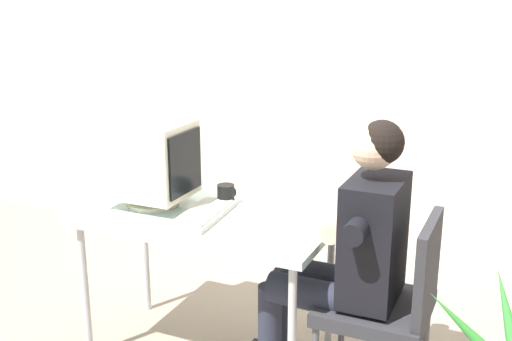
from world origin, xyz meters
name	(u,v)px	position (x,y,z in m)	size (l,w,h in m)	color
wall_back	(357,32)	(0.30, 1.40, 1.50)	(8.00, 0.10, 3.00)	beige
desk	(207,227)	(0.00, 0.00, 0.68)	(1.19, 0.64, 0.74)	#B7B7BC
crt_monitor	(152,160)	(-0.30, 0.02, 0.97)	(0.38, 0.33, 0.42)	beige
keyboard	(204,214)	(0.00, -0.03, 0.75)	(0.21, 0.44, 0.03)	silver
office_chair	(391,299)	(0.89, -0.01, 0.49)	(0.46, 0.46, 0.87)	#4C4C51
person_seated	(347,251)	(0.68, -0.01, 0.68)	(0.72, 0.57, 1.26)	black
desk_mug	(226,194)	(0.01, 0.19, 0.79)	(0.09, 0.10, 0.10)	black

